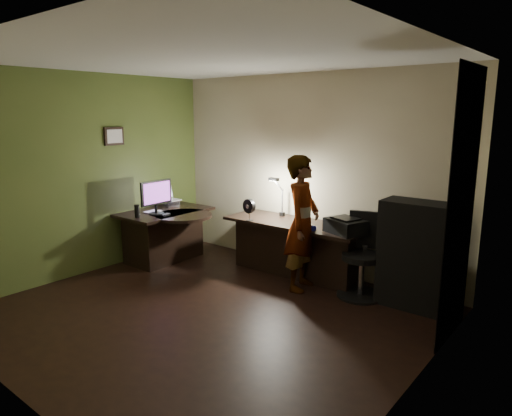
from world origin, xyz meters
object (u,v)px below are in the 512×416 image
Objects in this scene: desk_right at (294,249)px; monitor at (156,202)px; cabinet at (417,255)px; person at (302,223)px; desk_left at (166,235)px; office_chair at (362,257)px.

desk_right is 3.69× the size of monitor.
cabinet reaches higher than monitor.
desk_left is at bearing 84.14° from person.
office_chair is at bearing 13.52° from monitor.
cabinet is at bearing -90.44° from person.
desk_left is 1.31× the size of office_chair.
monitor is at bearing 179.08° from office_chair.
person is at bearing -179.78° from office_chair.
person is (2.19, 0.34, 0.46)m from desk_left.
monitor is (-1.75, -0.91, 0.57)m from desk_right.
monitor is at bearing -153.45° from desk_right.
desk_left is 1.08× the size of cabinet.
person is (-0.71, -0.22, 0.34)m from office_chair.
person reaches higher than desk_left.
office_chair is (2.80, 0.79, -0.43)m from monitor.
person is at bearing 13.13° from monitor.
monitor reaches higher than desk_right.
office_chair is (-0.61, -0.12, -0.11)m from cabinet.
cabinet is (1.66, -0.01, 0.24)m from desk_right.
desk_left is at bearing 110.46° from monitor.
cabinet is 2.29× the size of monitor.
person is at bearing 7.71° from desk_left.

